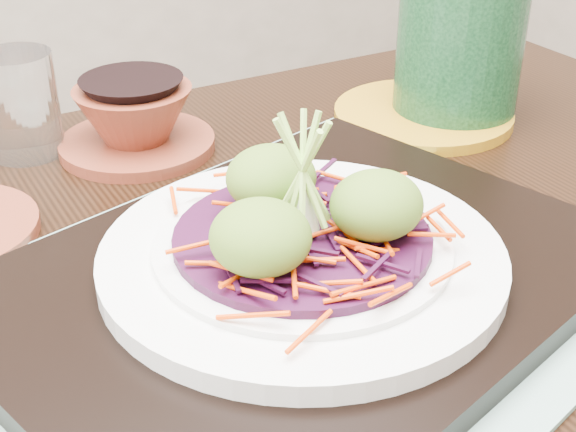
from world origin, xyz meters
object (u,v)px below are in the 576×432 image
serving_tray (302,278)px  yellow_plate (423,114)px  terracotta_bowl_set (135,122)px  green_jar (459,48)px  white_plate (302,255)px  water_glass (21,104)px  dining_table (277,363)px

serving_tray → yellow_plate: (0.26, 0.21, -0.01)m
serving_tray → terracotta_bowl_set: bearing=77.5°
serving_tray → green_jar: 0.37m
white_plate → serving_tray: bearing=-45.0°
water_glass → yellow_plate: size_ratio=0.53×
white_plate → yellow_plate: (0.26, 0.21, -0.03)m
dining_table → serving_tray: serving_tray is taller
green_jar → dining_table: bearing=-150.7°
water_glass → yellow_plate: water_glass is taller
dining_table → terracotta_bowl_set: size_ratio=5.75×
terracotta_bowl_set → yellow_plate: terracotta_bowl_set is taller
yellow_plate → dining_table: bearing=-146.6°
white_plate → green_jar: (0.30, 0.21, 0.04)m
green_jar → water_glass: bearing=163.5°
dining_table → water_glass: size_ratio=11.57×
white_plate → green_jar: green_jar is taller
serving_tray → water_glass: (-0.11, 0.33, 0.03)m
green_jar → yellow_plate: bearing=166.5°
dining_table → white_plate: size_ratio=4.07×
white_plate → dining_table: bearing=89.1°
dining_table → yellow_plate: 0.33m
serving_tray → water_glass: size_ratio=4.37×
white_plate → terracotta_bowl_set: 0.29m
dining_table → serving_tray: size_ratio=2.65×
water_glass → green_jar: 0.43m
serving_tray → white_plate: (-0.00, 0.00, 0.02)m
yellow_plate → green_jar: (0.03, -0.01, 0.07)m
white_plate → water_glass: water_glass is taller
terracotta_bowl_set → yellow_plate: bearing=-14.0°
terracotta_bowl_set → green_jar: (0.32, -0.08, 0.05)m
dining_table → yellow_plate: bearing=32.2°
serving_tray → green_jar: size_ratio=2.89×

